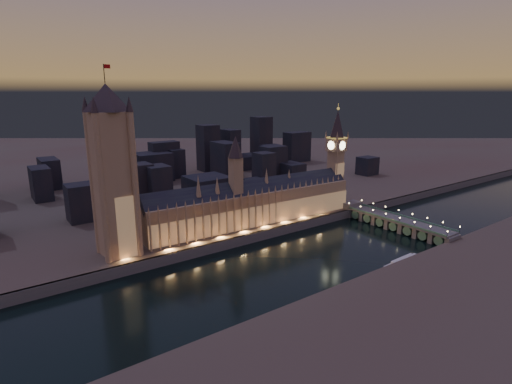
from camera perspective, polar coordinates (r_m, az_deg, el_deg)
ground_plane at (r=306.32m, az=5.31°, el=-9.10°), size 2000.00×2000.00×0.00m
north_bank at (r=763.69m, az=-21.18°, el=4.38°), size 2000.00×960.00×8.00m
embankment_wall at (r=334.53m, az=0.71°, el=-6.26°), size 2000.00×2.50×8.00m
palace_of_westminster at (r=348.31m, az=-0.19°, el=-1.56°), size 202.00×28.89×78.00m
victoria_tower at (r=287.78m, az=-19.84°, el=3.71°), size 31.68×31.68×129.82m
elizabeth_tower at (r=405.41m, az=11.39°, el=5.91°), size 18.00×18.00×101.74m
westminster_bridge at (r=383.80m, az=18.87°, el=-4.03°), size 19.54×113.00×15.90m
river_boat at (r=309.87m, az=20.46°, el=-9.39°), size 46.63×12.37×4.50m
city_backdrop at (r=514.45m, az=-10.31°, el=3.89°), size 486.47×215.63×88.93m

